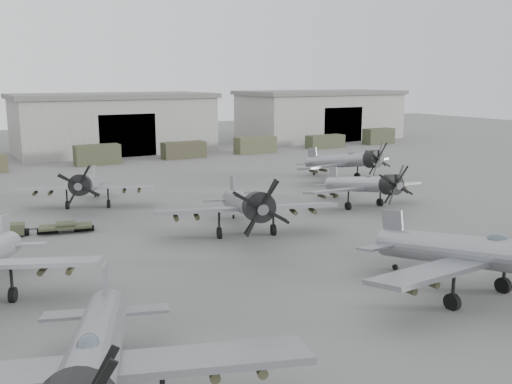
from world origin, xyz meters
The scene contains 15 objects.
ground centered at (0.00, 0.00, 0.00)m, with size 220.00×220.00×0.00m, color #595957.
hangar_center centered at (0.00, 61.96, 4.37)m, with size 29.00×14.80×8.70m.
hangar_right centered at (38.00, 61.96, 4.37)m, with size 29.00×14.80×8.70m.
support_truck_3 centered at (-5.68, 50.00, 1.28)m, with size 5.69×2.20×2.55m, color #3C402A.
support_truck_4 centered at (6.26, 50.00, 1.14)m, with size 6.02×2.20×2.27m, color #3C3B27.
support_truck_5 centered at (17.68, 50.00, 1.21)m, with size 6.20×2.20×2.41m, color #494B31.
support_truck_6 centered at (30.49, 50.00, 1.02)m, with size 6.32×2.20×2.04m, color #3D432C.
support_truck_7 centered at (41.60, 50.00, 1.30)m, with size 5.35×2.20×2.60m, color #3A402A.
aircraft_near_0 centered at (-20.32, -7.02, 2.50)m, with size 13.68×12.32×5.49m.
aircraft_near_1 centered at (-0.86, -5.49, 2.45)m, with size 13.48×12.13×5.38m.
aircraft_mid_1 centered at (-5.34, 10.59, 2.34)m, with size 12.83×11.55×5.13m.
aircraft_mid_2 centered at (7.81, 13.52, 2.02)m, with size 11.11×10.00×4.44m.
aircraft_far_0 centered at (-12.87, 25.12, 2.06)m, with size 11.20×10.11×4.53m.
aircraft_far_1 centered at (14.60, 24.57, 2.19)m, with size 12.14×10.93×4.82m.
tug_trailer centered at (-18.33, 18.59, 0.48)m, with size 6.41×2.52×1.27m.
Camera 1 is at (-23.84, -23.23, 10.94)m, focal length 40.00 mm.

